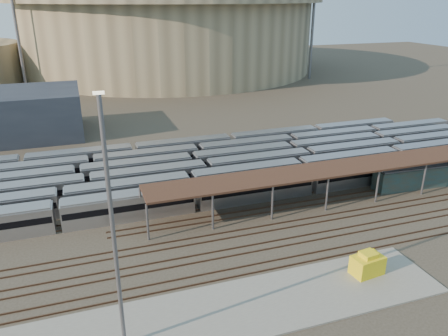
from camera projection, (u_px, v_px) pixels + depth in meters
name	position (u px, v px, depth m)	size (l,w,h in m)	color
ground	(212.00, 234.00, 56.80)	(420.00, 420.00, 0.00)	#383026
apron	(209.00, 316.00, 42.04)	(50.00, 9.00, 0.20)	gray
subway_trains	(185.00, 171.00, 72.80)	(123.06, 23.90, 3.60)	#A5A5A9
inspection_shed	(344.00, 168.00, 65.12)	(60.30, 6.00, 5.30)	slate
empty_tracks	(224.00, 254.00, 52.36)	(170.00, 9.62, 0.18)	#4C3323
stadium	(169.00, 29.00, 181.70)	(124.00, 124.00, 32.50)	gray
floodlight_0	(16.00, 25.00, 137.20)	(4.00, 1.00, 38.40)	slate
floodlight_2	(313.00, 21.00, 158.46)	(4.00, 1.00, 38.40)	slate
floodlight_3	(78.00, 18.00, 187.28)	(4.00, 1.00, 38.40)	slate
teal_boxcar	(417.00, 177.00, 70.53)	(14.67, 2.84, 3.42)	#1B4245
yard_light_pole	(113.00, 231.00, 34.49)	(0.81, 0.36, 22.44)	slate
yellow_equipment	(367.00, 265.00, 48.04)	(3.44, 2.15, 2.15)	yellow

